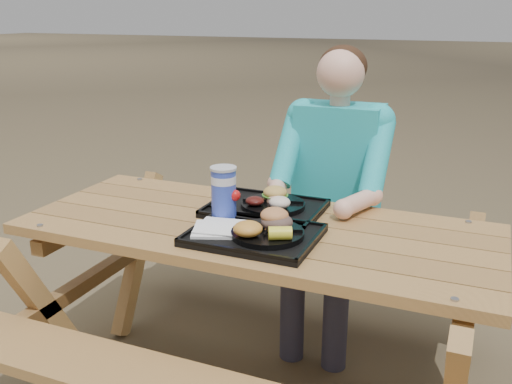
% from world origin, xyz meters
% --- Properties ---
extents(picnic_table, '(1.80, 1.49, 0.75)m').
position_xyz_m(picnic_table, '(0.00, 0.00, 0.38)').
color(picnic_table, '#999999').
rests_on(picnic_table, ground).
extents(tray_near, '(0.45, 0.35, 0.02)m').
position_xyz_m(tray_near, '(0.05, -0.14, 0.76)').
color(tray_near, black).
rests_on(tray_near, picnic_table).
extents(tray_far, '(0.45, 0.35, 0.02)m').
position_xyz_m(tray_far, '(-0.02, 0.15, 0.76)').
color(tray_far, black).
rests_on(tray_far, picnic_table).
extents(plate_near, '(0.26, 0.26, 0.02)m').
position_xyz_m(plate_near, '(0.10, -0.14, 0.78)').
color(plate_near, black).
rests_on(plate_near, tray_near).
extents(plate_far, '(0.26, 0.26, 0.02)m').
position_xyz_m(plate_far, '(0.01, 0.16, 0.78)').
color(plate_far, black).
rests_on(plate_far, tray_far).
extents(napkin_stack, '(0.22, 0.22, 0.02)m').
position_xyz_m(napkin_stack, '(-0.09, -0.16, 0.78)').
color(napkin_stack, white).
rests_on(napkin_stack, tray_near).
extents(soda_cup, '(0.09, 0.09, 0.19)m').
position_xyz_m(soda_cup, '(-0.12, -0.03, 0.87)').
color(soda_cup, '#162FAA').
rests_on(soda_cup, tray_near).
extents(condiment_bbq, '(0.05, 0.05, 0.03)m').
position_xyz_m(condiment_bbq, '(0.06, -0.02, 0.78)').
color(condiment_bbq, '#320C05').
rests_on(condiment_bbq, tray_near).
extents(condiment_mustard, '(0.05, 0.05, 0.03)m').
position_xyz_m(condiment_mustard, '(0.10, -0.01, 0.79)').
color(condiment_mustard, gold).
rests_on(condiment_mustard, tray_near).
extents(sandwich, '(0.11, 0.11, 0.11)m').
position_xyz_m(sandwich, '(0.12, -0.10, 0.85)').
color(sandwich, '#C87C46').
rests_on(sandwich, plate_near).
extents(mac_cheese, '(0.10, 0.10, 0.05)m').
position_xyz_m(mac_cheese, '(0.06, -0.21, 0.82)').
color(mac_cheese, gold).
rests_on(mac_cheese, plate_near).
extents(corn_cob, '(0.10, 0.10, 0.05)m').
position_xyz_m(corn_cob, '(0.17, -0.20, 0.81)').
color(corn_cob, '#FEF035').
rests_on(corn_cob, plate_near).
extents(cutlery_far, '(0.04, 0.18, 0.01)m').
position_xyz_m(cutlery_far, '(-0.19, 0.16, 0.77)').
color(cutlery_far, black).
rests_on(cutlery_far, tray_far).
extents(burger, '(0.10, 0.10, 0.09)m').
position_xyz_m(burger, '(0.00, 0.19, 0.83)').
color(burger, gold).
rests_on(burger, plate_far).
extents(baked_beans, '(0.07, 0.07, 0.03)m').
position_xyz_m(baked_beans, '(-0.05, 0.10, 0.81)').
color(baked_beans, '#48120E').
rests_on(baked_beans, plate_far).
extents(potato_salad, '(0.08, 0.08, 0.05)m').
position_xyz_m(potato_salad, '(0.06, 0.10, 0.81)').
color(potato_salad, '#F4E3CF').
rests_on(potato_salad, plate_far).
extents(diner, '(0.48, 0.84, 1.28)m').
position_xyz_m(diner, '(0.15, 0.59, 0.64)').
color(diner, teal).
rests_on(diner, ground).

